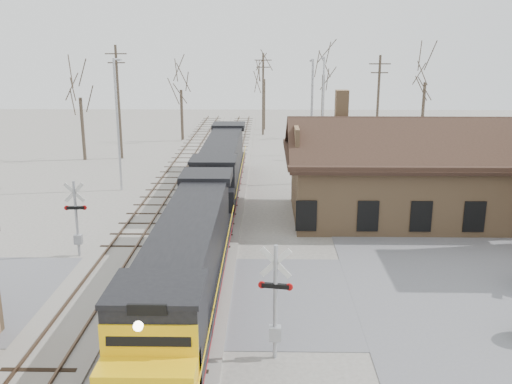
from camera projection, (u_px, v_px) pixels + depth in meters
ground at (193, 297)px, 25.09m from camera, size 140.00×140.00×0.00m
road at (193, 297)px, 25.08m from camera, size 60.00×9.00×0.03m
track_main at (220, 202)px, 39.56m from camera, size 3.40×90.00×0.24m
track_siding at (155, 202)px, 39.64m from camera, size 3.40×90.00×0.24m
depot at (405, 180)px, 35.85m from camera, size 15.20×9.31×7.90m
locomotive_lead at (186, 266)px, 23.04m from camera, size 2.74×18.34×4.07m
locomotive_trailing at (222, 167)px, 41.02m from camera, size 2.74×18.34×3.85m
crossbuck_near at (275, 307)px, 19.82m from camera, size 1.21×0.32×4.26m
crossbuck_far at (77, 221)px, 29.42m from camera, size 1.16×0.30×4.05m
streetlight_a at (118, 118)px, 41.72m from camera, size 0.25×2.04×9.72m
streetlight_b at (312, 116)px, 43.71m from camera, size 0.25×2.04×9.59m
streetlight_c at (323, 101)px, 55.26m from camera, size 0.25×2.04×9.42m
utility_pole_a at (119, 100)px, 53.05m from camera, size 2.00×0.24×10.54m
utility_pole_b at (263, 93)px, 66.83m from camera, size 2.00×0.24×9.50m
utility_pole_c at (378, 105)px, 53.53m from camera, size 2.00×0.24×9.62m
tree_a at (79, 87)px, 52.15m from camera, size 3.88×3.88×9.51m
tree_b at (181, 81)px, 62.33m from camera, size 3.77×3.77×9.24m
tree_c at (264, 71)px, 70.18m from camera, size 4.19×4.19×10.26m
tree_d at (324, 64)px, 63.76m from camera, size 4.79×4.79×11.73m
tree_e at (426, 71)px, 56.75m from camera, size 4.58×4.58×11.21m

